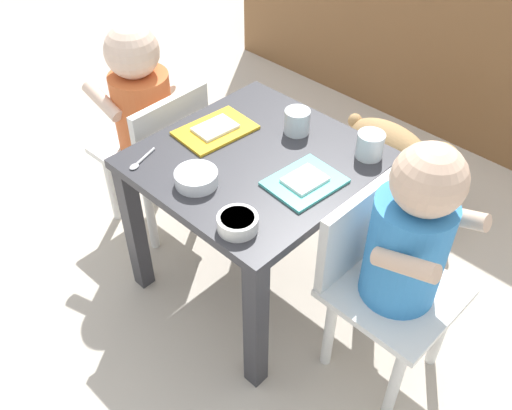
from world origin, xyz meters
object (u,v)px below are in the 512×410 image
at_px(dog, 399,153).
at_px(cereal_bowl_right_side, 238,222).
at_px(dining_table, 256,183).
at_px(water_cup_right, 370,146).
at_px(food_tray_left, 215,130).
at_px(food_tray_right, 305,182).
at_px(veggie_bowl_near, 196,178).
at_px(seated_child_right, 404,243).
at_px(water_cup_left, 296,123).
at_px(seated_child_left, 144,108).
at_px(spoon_by_left_tray, 140,161).

height_order(dog, cereal_bowl_right_side, cereal_bowl_right_side).
bearing_deg(dining_table, water_cup_right, 45.03).
xyz_separation_m(food_tray_left, food_tray_right, (0.31, -0.00, 0.00)).
height_order(food_tray_left, veggie_bowl_near, veggie_bowl_near).
bearing_deg(seated_child_right, dining_table, -177.23).
bearing_deg(food_tray_right, water_cup_left, 136.52).
relative_size(seated_child_right, food_tray_left, 3.35).
bearing_deg(food_tray_right, water_cup_right, 77.19).
distance_m(seated_child_right, water_cup_left, 0.45).
bearing_deg(cereal_bowl_right_side, seated_child_left, 162.33).
distance_m(dog, food_tray_left, 0.70).
relative_size(dog, food_tray_left, 2.10).
distance_m(dining_table, veggie_bowl_near, 0.21).
xyz_separation_m(food_tray_right, cereal_bowl_right_side, (-0.01, -0.22, 0.01)).
bearing_deg(food_tray_left, spoon_by_left_tray, -99.24).
height_order(food_tray_left, cereal_bowl_right_side, cereal_bowl_right_side).
bearing_deg(water_cup_right, water_cup_left, -167.34).
bearing_deg(water_cup_right, cereal_bowl_right_side, -96.82).
relative_size(dining_table, seated_child_right, 0.77).
bearing_deg(food_tray_right, dining_table, -178.06).
relative_size(dog, water_cup_left, 6.49).
distance_m(food_tray_left, water_cup_left, 0.22).
relative_size(seated_child_left, water_cup_left, 10.02).
bearing_deg(seated_child_left, water_cup_right, 20.05).
bearing_deg(water_cup_right, seated_child_right, -38.38).
distance_m(seated_child_left, food_tray_right, 0.59).
relative_size(dining_table, spoon_by_left_tray, 5.56).
distance_m(seated_child_right, spoon_by_left_tray, 0.67).
relative_size(dining_table, food_tray_left, 2.59).
relative_size(seated_child_right, dog, 1.60).
xyz_separation_m(dog, spoon_by_left_tray, (-0.27, -0.82, 0.27)).
distance_m(dining_table, dog, 0.64).
distance_m(food_tray_right, cereal_bowl_right_side, 0.22).
bearing_deg(food_tray_left, water_cup_left, 44.24).
bearing_deg(dog, spoon_by_left_tray, -108.41).
height_order(cereal_bowl_right_side, spoon_by_left_tray, cereal_bowl_right_side).
height_order(seated_child_left, spoon_by_left_tray, seated_child_left).
height_order(dog, food_tray_right, food_tray_right).
relative_size(food_tray_left, water_cup_left, 3.09).
bearing_deg(food_tray_left, food_tray_right, -0.00).
height_order(food_tray_right, veggie_bowl_near, veggie_bowl_near).
distance_m(dining_table, cereal_bowl_right_side, 0.28).
bearing_deg(food_tray_right, food_tray_left, 180.00).
bearing_deg(cereal_bowl_right_side, spoon_by_left_tray, -179.47).
relative_size(seated_child_left, cereal_bowl_right_side, 7.56).
distance_m(cereal_bowl_right_side, spoon_by_left_tray, 0.34).
xyz_separation_m(water_cup_left, cereal_bowl_right_side, (0.15, -0.37, -0.01)).
bearing_deg(cereal_bowl_right_side, seated_child_right, 40.15).
distance_m(dining_table, seated_child_left, 0.43).
bearing_deg(water_cup_left, food_tray_right, -43.48).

